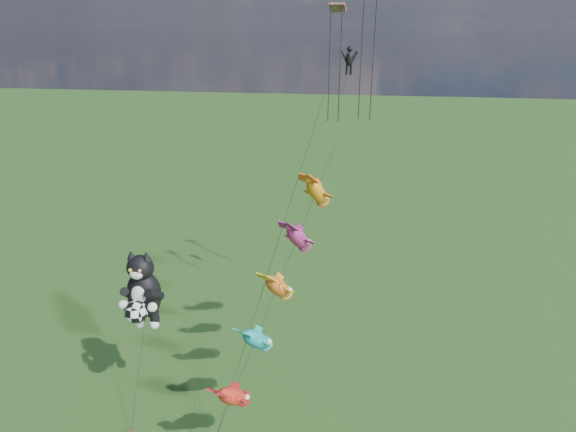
# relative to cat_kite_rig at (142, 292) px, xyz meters

# --- Properties ---
(ground) EXTENTS (300.00, 300.00, 0.00)m
(ground) POSITION_rel_cat_kite_rig_xyz_m (-6.18, -2.27, -8.05)
(ground) COLOR #143C0F
(cat_kite_rig) EXTENTS (2.28, 4.07, 10.56)m
(cat_kite_rig) POSITION_rel_cat_kite_rig_xyz_m (0.00, 0.00, 0.00)
(cat_kite_rig) COLOR brown
(cat_kite_rig) RESTS_ON ground
(fish_windsock_rig) EXTENTS (6.28, 14.77, 15.45)m
(fish_windsock_rig) POSITION_rel_cat_kite_rig_xyz_m (7.78, 0.56, 0.64)
(fish_windsock_rig) COLOR brown
(fish_windsock_rig) RESTS_ON ground
(parafoil_rig) EXTENTS (8.32, 16.05, 27.34)m
(parafoil_rig) POSITION_rel_cat_kite_rig_xyz_m (10.86, 9.65, 12.25)
(parafoil_rig) COLOR brown
(parafoil_rig) RESTS_ON ground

